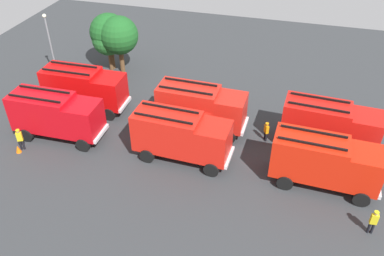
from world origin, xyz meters
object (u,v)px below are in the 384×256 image
object	(u,v)px
tree_0	(108,40)
traffic_cone_0	(18,149)
lamppost	(50,42)
firefighter_4	(266,131)
fire_truck_4	(201,106)
tree_1	(109,32)
firefighter_2	(20,138)
fire_truck_2	(325,160)
fire_truck_3	(84,87)
fire_truck_0	(56,114)
tree_2	(119,35)
fire_truck_1	(181,135)
fire_truck_5	(330,124)
firefighter_1	(123,88)
firefighter_3	(373,221)

from	to	relation	value
tree_0	traffic_cone_0	bearing A→B (deg)	-94.19
lamppost	firefighter_4	bearing A→B (deg)	-11.98
fire_truck_4	traffic_cone_0	xyz separation A→B (m)	(-12.59, -6.80, -1.85)
tree_1	lamppost	xyz separation A→B (m)	(-4.36, -3.60, -0.04)
firefighter_2	tree_1	bearing A→B (deg)	-31.25
firefighter_4	lamppost	xyz separation A→B (m)	(-21.24, 4.51, 2.96)
fire_truck_2	fire_truck_3	world-z (taller)	same
firefighter_4	traffic_cone_0	size ratio (longest dim) A/B	2.74
tree_0	lamppost	distance (m)	5.46
fire_truck_0	tree_2	world-z (taller)	tree_2
fire_truck_1	fire_truck_5	bearing A→B (deg)	25.10
fire_truck_4	firefighter_2	xyz separation A→B (m)	(-12.49, -6.41, -1.11)
firefighter_2	lamppost	distance (m)	11.59
fire_truck_0	lamppost	bearing A→B (deg)	121.45
fire_truck_4	tree_2	xyz separation A→B (m)	(-10.23, 7.47, 1.78)
fire_truck_1	fire_truck_2	distance (m)	10.00
firefighter_1	tree_1	xyz separation A→B (m)	(-3.47, 5.10, 2.98)
traffic_cone_0	firefighter_3	bearing A→B (deg)	-2.09
fire_truck_4	fire_truck_5	xyz separation A→B (m)	(9.90, 0.26, 0.00)
fire_truck_0	firefighter_4	xyz separation A→B (m)	(15.89, 3.93, -1.24)
fire_truck_2	firefighter_3	distance (m)	4.78
traffic_cone_0	fire_truck_4	bearing A→B (deg)	28.39
firefighter_1	firefighter_2	world-z (taller)	firefighter_2
fire_truck_0	fire_truck_1	distance (m)	10.12
fire_truck_0	firefighter_2	xyz separation A→B (m)	(-1.96, -2.27, -1.11)
fire_truck_3	tree_2	bearing A→B (deg)	87.25
fire_truck_3	tree_0	xyz separation A→B (m)	(-1.09, 7.34, 1.16)
tree_0	traffic_cone_0	size ratio (longest dim) A/B	8.21
traffic_cone_0	fire_truck_5	bearing A→B (deg)	17.44
tree_2	firefighter_4	bearing A→B (deg)	-26.20
fire_truck_0	fire_truck_4	bearing A→B (deg)	20.51
fire_truck_4	fire_truck_5	bearing A→B (deg)	2.98
firefighter_3	firefighter_2	bearing A→B (deg)	82.38
fire_truck_0	firefighter_2	bearing A→B (deg)	-131.68
fire_truck_5	lamppost	world-z (taller)	lamppost
traffic_cone_0	firefighter_1	bearing A→B (deg)	64.66
fire_truck_1	lamppost	size ratio (longest dim) A/B	1.10
firefighter_2	fire_truck_0	bearing A→B (deg)	-68.11
firefighter_4	firefighter_1	bearing A→B (deg)	-42.43
tree_1	fire_truck_3	bearing A→B (deg)	-82.05
fire_truck_3	traffic_cone_0	world-z (taller)	fire_truck_3
fire_truck_5	tree_1	bearing A→B (deg)	163.72
tree_0	fire_truck_2	bearing A→B (deg)	-29.12
firefighter_2	traffic_cone_0	bearing A→B (deg)	138.20
firefighter_4	traffic_cone_0	distance (m)	19.14
fire_truck_3	firefighter_1	bearing A→B (deg)	45.84
firefighter_4	fire_truck_5	bearing A→B (deg)	156.00
fire_truck_0	firefighter_1	xyz separation A→B (m)	(2.49, 6.93, -1.21)
fire_truck_2	lamppost	xyz separation A→B (m)	(-25.48, 8.51, 1.73)
fire_truck_5	fire_truck_2	bearing A→B (deg)	-90.50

